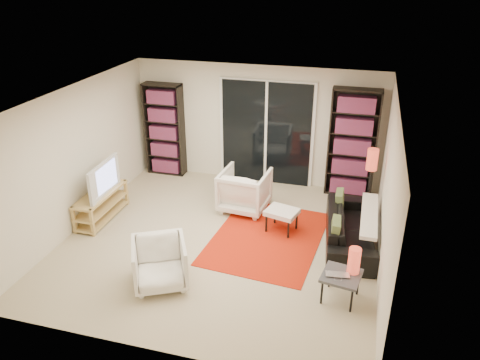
# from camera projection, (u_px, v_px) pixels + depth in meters

# --- Properties ---
(floor) EXTENTS (5.00, 5.00, 0.00)m
(floor) POSITION_uv_depth(u_px,v_px,m) (221.00, 241.00, 7.71)
(floor) COLOR #BBAD8B
(floor) RESTS_ON ground
(wall_back) EXTENTS (5.00, 0.02, 2.40)m
(wall_back) POSITION_uv_depth(u_px,v_px,m) (257.00, 125.00, 9.38)
(wall_back) COLOR silver
(wall_back) RESTS_ON ground
(wall_front) EXTENTS (5.00, 0.02, 2.40)m
(wall_front) POSITION_uv_depth(u_px,v_px,m) (149.00, 267.00, 5.02)
(wall_front) COLOR silver
(wall_front) RESTS_ON ground
(wall_left) EXTENTS (0.02, 5.00, 2.40)m
(wall_left) POSITION_uv_depth(u_px,v_px,m) (77.00, 158.00, 7.80)
(wall_left) COLOR silver
(wall_left) RESTS_ON ground
(wall_right) EXTENTS (0.02, 5.00, 2.40)m
(wall_right) POSITION_uv_depth(u_px,v_px,m) (388.00, 194.00, 6.60)
(wall_right) COLOR silver
(wall_right) RESTS_ON ground
(ceiling) EXTENTS (5.00, 5.00, 0.02)m
(ceiling) POSITION_uv_depth(u_px,v_px,m) (218.00, 98.00, 6.69)
(ceiling) COLOR white
(ceiling) RESTS_ON wall_back
(sliding_door) EXTENTS (1.92, 0.08, 2.16)m
(sliding_door) POSITION_uv_depth(u_px,v_px,m) (266.00, 133.00, 9.37)
(sliding_door) COLOR white
(sliding_door) RESTS_ON ground
(bookshelf_left) EXTENTS (0.80, 0.30, 1.95)m
(bookshelf_left) POSITION_uv_depth(u_px,v_px,m) (165.00, 130.00, 9.80)
(bookshelf_left) COLOR black
(bookshelf_left) RESTS_ON ground
(bookshelf_right) EXTENTS (0.90, 0.30, 2.10)m
(bookshelf_right) POSITION_uv_depth(u_px,v_px,m) (352.00, 144.00, 8.85)
(bookshelf_right) COLOR black
(bookshelf_right) RESTS_ON ground
(tv_stand) EXTENTS (0.40, 1.26, 0.50)m
(tv_stand) POSITION_uv_depth(u_px,v_px,m) (102.00, 205.00, 8.29)
(tv_stand) COLOR tan
(tv_stand) RESTS_ON floor
(tv) EXTENTS (0.18, 1.01, 0.58)m
(tv) POSITION_uv_depth(u_px,v_px,m) (99.00, 178.00, 8.06)
(tv) COLOR black
(tv) RESTS_ON tv_stand
(rug) EXTENTS (1.90, 2.45, 0.01)m
(rug) POSITION_uv_depth(u_px,v_px,m) (267.00, 238.00, 7.78)
(rug) COLOR red
(rug) RESTS_ON floor
(sofa) EXTENTS (0.92, 1.96, 0.55)m
(sofa) POSITION_uv_depth(u_px,v_px,m) (350.00, 228.00, 7.53)
(sofa) COLOR black
(sofa) RESTS_ON floor
(armchair_back) EXTENTS (0.90, 0.92, 0.77)m
(armchair_back) POSITION_uv_depth(u_px,v_px,m) (245.00, 190.00, 8.54)
(armchair_back) COLOR white
(armchair_back) RESTS_ON floor
(armchair_front) EXTENTS (1.00, 1.00, 0.68)m
(armchair_front) POSITION_uv_depth(u_px,v_px,m) (160.00, 263.00, 6.54)
(armchair_front) COLOR white
(armchair_front) RESTS_ON floor
(ottoman) EXTENTS (0.60, 0.53, 0.40)m
(ottoman) POSITION_uv_depth(u_px,v_px,m) (282.00, 213.00, 7.85)
(ottoman) COLOR white
(ottoman) RESTS_ON floor
(side_table) EXTENTS (0.57, 0.57, 0.40)m
(side_table) POSITION_uv_depth(u_px,v_px,m) (341.00, 277.00, 6.23)
(side_table) COLOR #414146
(side_table) RESTS_ON floor
(laptop) EXTENTS (0.34, 0.24, 0.02)m
(laptop) POSITION_uv_depth(u_px,v_px,m) (338.00, 277.00, 6.15)
(laptop) COLOR silver
(laptop) RESTS_ON side_table
(table_lamp) EXTENTS (0.16, 0.16, 0.37)m
(table_lamp) POSITION_uv_depth(u_px,v_px,m) (354.00, 260.00, 6.19)
(table_lamp) COLOR #DD4129
(table_lamp) RESTS_ON side_table
(floor_lamp) EXTENTS (0.21, 0.21, 1.37)m
(floor_lamp) POSITION_uv_depth(u_px,v_px,m) (371.00, 167.00, 7.85)
(floor_lamp) COLOR black
(floor_lamp) RESTS_ON floor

